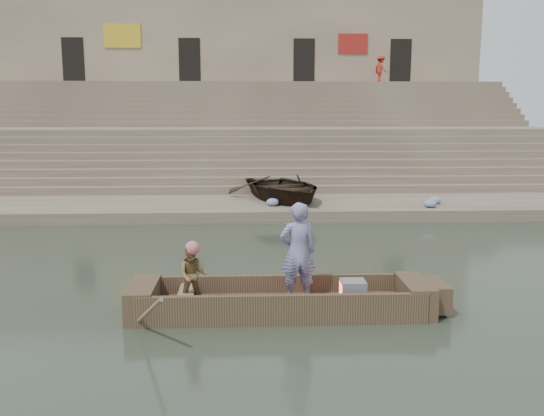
{
  "coord_description": "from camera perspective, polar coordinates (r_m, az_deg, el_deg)",
  "views": [
    {
      "loc": [
        1.39,
        -12.93,
        3.85
      ],
      "look_at": [
        2.01,
        1.08,
        1.4
      ],
      "focal_mm": 38.76,
      "sensor_mm": 36.0,
      "label": 1
    }
  ],
  "objects": [
    {
      "name": "television",
      "position": [
        11.23,
        7.8,
        -7.97
      ],
      "size": [
        0.46,
        0.42,
        0.4
      ],
      "color": "slate",
      "rests_on": "main_rowboat"
    },
    {
      "name": "main_rowboat",
      "position": [
        11.17,
        0.81,
        -9.65
      ],
      "size": [
        5.0,
        1.3,
        0.22
      ],
      "primitive_type": "cube",
      "color": "brown",
      "rests_on": "ground"
    },
    {
      "name": "lower_landing",
      "position": [
        21.29,
        -6.25,
        -0.02
      ],
      "size": [
        32.0,
        4.0,
        0.4
      ],
      "primitive_type": "cube",
      "color": "gray",
      "rests_on": "ground"
    },
    {
      "name": "beached_rowboat",
      "position": [
        21.67,
        1.07,
        2.01
      ],
      "size": [
        4.66,
        5.42,
        0.95
      ],
      "primitive_type": "imported",
      "rotation": [
        0.0,
        0.0,
        0.36
      ],
      "color": "#2D2116",
      "rests_on": "lower_landing"
    },
    {
      "name": "mid_landing",
      "position": [
        28.57,
        -5.34,
        4.94
      ],
      "size": [
        32.0,
        3.0,
        2.8
      ],
      "primitive_type": "cube",
      "color": "gray",
      "rests_on": "ground"
    },
    {
      "name": "pedestrian",
      "position": [
        35.48,
        10.51,
        13.16
      ],
      "size": [
        0.9,
        1.13,
        1.53
      ],
      "primitive_type": "imported",
      "rotation": [
        0.0,
        0.0,
        1.96
      ],
      "color": "#A92D1C",
      "rests_on": "upper_landing"
    },
    {
      "name": "building_wall",
      "position": [
        39.49,
        -4.67,
        12.42
      ],
      "size": [
        32.0,
        5.07,
        11.2
      ],
      "color": "tan",
      "rests_on": "ground"
    },
    {
      "name": "standing_man",
      "position": [
        10.95,
        2.52,
        -4.3
      ],
      "size": [
        0.75,
        0.55,
        1.89
      ],
      "primitive_type": "imported",
      "rotation": [
        0.0,
        0.0,
        3.29
      ],
      "color": "navy",
      "rests_on": "main_rowboat"
    },
    {
      "name": "upper_landing",
      "position": [
        35.48,
        -4.83,
        7.85
      ],
      "size": [
        32.0,
        3.0,
        5.2
      ],
      "primitive_type": "cube",
      "color": "gray",
      "rests_on": "ground"
    },
    {
      "name": "ghat_steps",
      "position": [
        30.23,
        -5.2,
        5.97
      ],
      "size": [
        32.0,
        11.0,
        5.2
      ],
      "color": "gray",
      "rests_on": "ground"
    },
    {
      "name": "rowboat_trim",
      "position": [
        11.11,
        1.91,
        -8.69
      ],
      "size": [
        6.04,
        2.63,
        1.81
      ],
      "color": "brown",
      "rests_on": "ground"
    },
    {
      "name": "rowing_man",
      "position": [
        10.89,
        -7.68,
        -6.49
      ],
      "size": [
        0.59,
        0.48,
        1.14
      ],
      "primitive_type": "imported",
      "rotation": [
        0.0,
        0.0,
        0.09
      ],
      "color": "#2A7F35",
      "rests_on": "main_rowboat"
    },
    {
      "name": "cloth_bundles",
      "position": [
        20.87,
        -6.22,
        0.7
      ],
      "size": [
        17.5,
        2.43,
        0.26
      ],
      "color": "#3F5999",
      "rests_on": "lower_landing"
    },
    {
      "name": "ground",
      "position": [
        13.57,
        -8.38,
        -6.69
      ],
      "size": [
        120.0,
        120.0,
        0.0
      ],
      "primitive_type": "plane",
      "color": "#252F23",
      "rests_on": "ground"
    }
  ]
}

